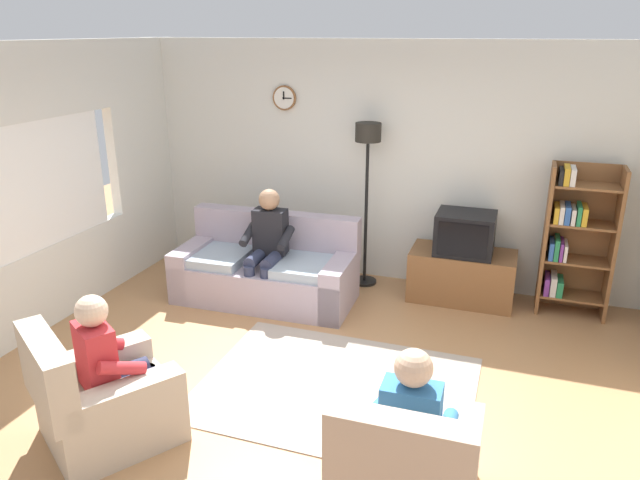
% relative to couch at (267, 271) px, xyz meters
% --- Properties ---
extents(ground_plane, '(12.00, 12.00, 0.00)m').
position_rel_couch_xyz_m(ground_plane, '(1.04, -1.59, -0.31)').
color(ground_plane, '#B27F51').
extents(back_wall_assembly, '(6.20, 0.17, 2.70)m').
position_rel_couch_xyz_m(back_wall_assembly, '(1.04, 1.07, 1.04)').
color(back_wall_assembly, silver).
rests_on(back_wall_assembly, ground_plane).
extents(left_wall_assembly, '(0.12, 5.80, 2.70)m').
position_rel_couch_xyz_m(left_wall_assembly, '(-1.82, -1.56, 1.03)').
color(left_wall_assembly, silver).
rests_on(left_wall_assembly, ground_plane).
extents(couch, '(1.93, 0.94, 0.90)m').
position_rel_couch_xyz_m(couch, '(0.00, 0.00, 0.00)').
color(couch, '#A899A8').
rests_on(couch, ground_plane).
extents(tv_stand, '(1.10, 0.56, 0.55)m').
position_rel_couch_xyz_m(tv_stand, '(2.00, 0.66, -0.04)').
color(tv_stand, brown).
rests_on(tv_stand, ground_plane).
extents(tv, '(0.60, 0.49, 0.44)m').
position_rel_couch_xyz_m(tv, '(2.00, 0.64, 0.46)').
color(tv, black).
rests_on(tv, tv_stand).
extents(bookshelf, '(0.68, 0.36, 1.55)m').
position_rel_couch_xyz_m(bookshelf, '(3.06, 0.73, 0.49)').
color(bookshelf, brown).
rests_on(bookshelf, ground_plane).
extents(floor_lamp, '(0.28, 0.28, 1.85)m').
position_rel_couch_xyz_m(floor_lamp, '(0.90, 0.76, 1.14)').
color(floor_lamp, black).
rests_on(floor_lamp, ground_plane).
extents(armchair_near_window, '(1.15, 1.18, 0.90)m').
position_rel_couch_xyz_m(armchair_near_window, '(-0.13, -2.56, -0.02)').
color(armchair_near_window, '#BCAD99').
rests_on(armchair_near_window, ground_plane).
extents(armchair_near_bookshelf, '(0.81, 0.89, 0.90)m').
position_rel_couch_xyz_m(armchair_near_bookshelf, '(2.05, -2.56, -0.02)').
color(armchair_near_bookshelf, tan).
rests_on(armchair_near_bookshelf, ground_plane).
extents(area_rug, '(2.20, 1.70, 0.01)m').
position_rel_couch_xyz_m(area_rug, '(1.25, -1.42, -0.31)').
color(area_rug, '#AD9E8E').
rests_on(area_rug, ground_plane).
extents(person_on_couch, '(0.52, 0.54, 1.24)m').
position_rel_couch_xyz_m(person_on_couch, '(0.06, -0.11, 0.39)').
color(person_on_couch, black).
rests_on(person_on_couch, ground_plane).
extents(person_in_left_armchair, '(0.61, 0.64, 1.12)m').
position_rel_couch_xyz_m(person_in_left_armchair, '(-0.08, -2.48, 0.29)').
color(person_in_left_armchair, red).
rests_on(person_in_left_armchair, ground_plane).
extents(person_in_right_armchair, '(0.51, 0.54, 1.12)m').
position_rel_couch_xyz_m(person_in_right_armchair, '(2.05, -2.47, 0.29)').
color(person_in_right_armchair, '#3372B2').
rests_on(person_in_right_armchair, ground_plane).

